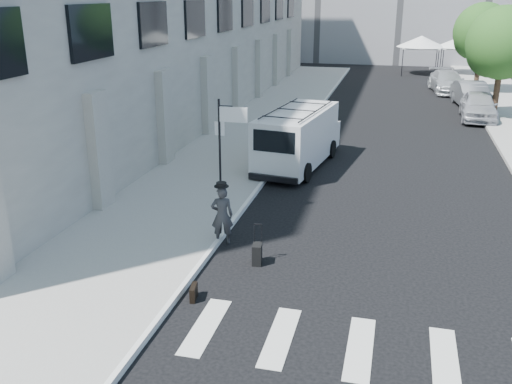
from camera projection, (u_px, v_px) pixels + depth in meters
The scene contains 15 objects.
ground at pixel (281, 268), 14.46m from camera, with size 120.00×120.00×0.00m, color black.
sidewalk_left at pixel (264, 123), 30.05m from camera, with size 4.50×48.00×0.15m, color gray.
building_left at pixel (146, 4), 31.58m from camera, with size 10.00×44.00×12.00m, color gray.
sign_pole at pixel (227, 132), 17.05m from camera, with size 1.03×0.07×3.50m.
tree_near at pixel (500, 45), 29.85m from camera, with size 3.80×3.83×6.03m.
tree_far at pixel (480, 34), 38.09m from camera, with size 3.80×3.83×6.03m.
tent_left at pixel (421, 42), 47.41m from camera, with size 4.00×4.00×3.20m.
tent_right at pixel (461, 42), 47.13m from camera, with size 4.00×4.00×3.20m.
businessman at pixel (222, 215), 15.62m from camera, with size 0.61×0.40×1.67m, color #323234.
briefcase at pixel (194, 292), 12.95m from camera, with size 0.12×0.44×0.34m, color black.
suitcase at pixel (257, 254), 14.61m from camera, with size 0.28×0.40×1.05m.
cargo_van at pixel (298, 137), 22.65m from camera, with size 2.71×6.14×2.24m.
parked_car_a at pixel (479, 106), 30.99m from camera, with size 1.82×4.53×1.54m, color #B5B6BE.
parked_car_b at pixel (471, 95), 34.42m from camera, with size 1.61×4.60×1.52m, color #505357.
parked_car_c at pixel (447, 82), 39.60m from camera, with size 2.06×5.07×1.47m, color #A9ADB1.
Camera 1 is at (2.54, -12.76, 6.62)m, focal length 40.00 mm.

